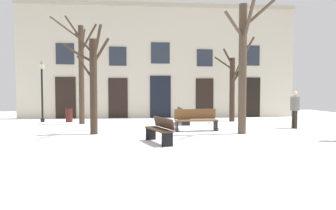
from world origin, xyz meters
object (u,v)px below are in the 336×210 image
Objects in this scene: tree_right_of_center at (81,70)px; bench_facing_shops at (160,129)px; tree_center at (232,86)px; litter_bin at (69,115)px; person_by_shop_door at (295,108)px; tree_foreground at (93,80)px; bench_back_to_back_right at (196,120)px; bench_far_corner at (182,115)px; streetlamp at (42,85)px; tree_left_of_center at (243,64)px.

bench_facing_shops is at bearing -59.31° from tree_right_of_center.
tree_right_of_center is at bearing -175.74° from tree_center.
litter_bin is (-0.89, 1.09, -2.48)m from tree_right_of_center.
litter_bin is at bearing 57.99° from person_by_shop_door.
bench_back_to_back_right is (4.35, 0.57, -1.71)m from tree_foreground.
bench_far_corner is at bearing 146.84° from bench_facing_shops.
bench_facing_shops is at bearing -50.95° from streetlamp.
tree_right_of_center is 3.38× the size of bench_facing_shops.
tree_left_of_center is at bearing -154.67° from bench_far_corner.
bench_back_to_back_right is at bearing -30.27° from streetlamp.
tree_foreground is 2.48× the size of bench_facing_shops.
tree_left_of_center is at bearing 100.10° from bench_facing_shops.
bench_facing_shops is 0.89× the size of bench_far_corner.
bench_far_corner is at bearing -161.91° from tree_center.
tree_right_of_center reaches higher than tree_left_of_center.
person_by_shop_door reaches higher than bench_facing_shops.
bench_back_to_back_right is at bearing 148.10° from tree_left_of_center.
bench_back_to_back_right is (5.56, -3.40, -2.39)m from tree_right_of_center.
tree_foreground is 2.18× the size of bench_back_to_back_right.
bench_far_corner is at bearing -3.88° from tree_right_of_center.
tree_left_of_center is 5.29m from tree_center.
streetlamp is (-9.70, 5.73, -0.75)m from tree_left_of_center.
tree_foreground reaches higher than person_by_shop_door.
litter_bin is 7.86m from bench_back_to_back_right.
tree_right_of_center is at bearing -167.53° from bench_facing_shops.
tree_center is 5.08× the size of litter_bin.
person_by_shop_door is at bearing 99.55° from bench_facing_shops.
tree_right_of_center is 7.06× the size of litter_bin.
tree_center is at bearing 49.64° from bench_back_to_back_right.
tree_foreground is 1.02× the size of tree_center.
streetlamp is (-3.62, 5.22, -0.09)m from tree_foreground.
streetlamp is at bearing 173.80° from litter_bin.
tree_foreground is (1.22, -3.97, -0.68)m from tree_right_of_center.
tree_foreground is 5.78m from bench_far_corner.
tree_right_of_center is 1.09× the size of tree_left_of_center.
bench_facing_shops reaches higher than litter_bin.
streetlamp is at bearing 149.43° from tree_left_of_center.
tree_center is 8.55m from bench_facing_shops.
streetlamp is 9.37m from bench_back_to_back_right.
person_by_shop_door is (11.24, -4.01, 0.57)m from litter_bin.
streetlamp reaches higher than bench_facing_shops.
streetlamp is 9.96m from bench_facing_shops.
tree_left_of_center is at bearing -4.80° from tree_foreground.
tree_left_of_center is 6.47× the size of litter_bin.
bench_facing_shops is (2.57, -2.41, -1.75)m from tree_foreground.
tree_left_of_center is 3.13m from bench_back_to_back_right.
litter_bin is at bearing -166.14° from bench_facing_shops.
tree_left_of_center is 4.66m from bench_facing_shops.
tree_foreground is 5.18× the size of litter_bin.
person_by_shop_door is at bearing 0.77° from bench_back_to_back_right.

